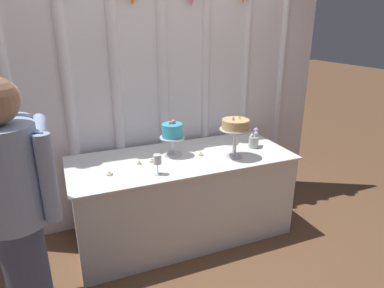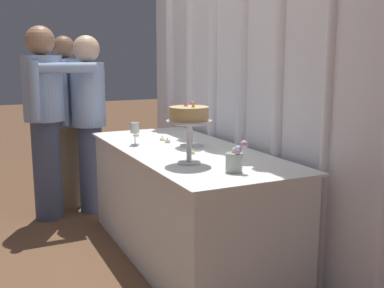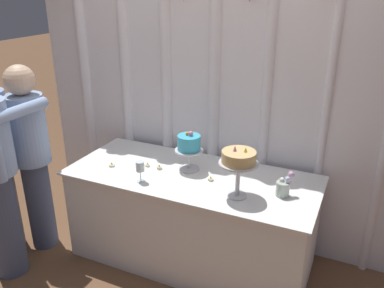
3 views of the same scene
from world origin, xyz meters
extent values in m
plane|color=brown|center=(0.00, 0.00, 0.00)|extent=(24.00, 24.00, 0.00)
cube|color=white|center=(0.00, 0.57, 1.26)|extent=(3.33, 0.04, 2.53)
cylinder|color=white|center=(-1.29, 0.55, 1.26)|extent=(0.10, 0.10, 2.53)
cylinder|color=white|center=(-0.84, 0.55, 1.26)|extent=(0.09, 0.09, 2.53)
cylinder|color=white|center=(-0.44, 0.55, 1.26)|extent=(0.10, 0.10, 2.53)
cylinder|color=white|center=(-0.01, 0.55, 1.26)|extent=(0.10, 0.10, 2.53)
cylinder|color=white|center=(0.42, 0.55, 1.26)|extent=(0.08, 0.08, 2.53)
cylinder|color=white|center=(0.87, 0.55, 1.26)|extent=(0.06, 0.06, 2.53)
cylinder|color=white|center=(1.30, 0.55, 1.26)|extent=(0.06, 0.06, 2.53)
cube|color=white|center=(0.00, 0.10, 0.37)|extent=(1.86, 0.76, 0.75)
cube|color=white|center=(0.00, 0.10, 0.76)|extent=(1.91, 0.81, 0.01)
cylinder|color=silver|center=(-0.06, 0.18, 0.77)|extent=(0.16, 0.16, 0.01)
cylinder|color=silver|center=(-0.06, 0.18, 0.85)|extent=(0.02, 0.02, 0.15)
cylinder|color=silver|center=(-0.06, 0.18, 0.93)|extent=(0.22, 0.22, 0.01)
cylinder|color=#3DB2D1|center=(-0.06, 0.18, 0.99)|extent=(0.18, 0.18, 0.12)
sphere|color=pink|center=(-0.04, 0.18, 1.07)|extent=(0.04, 0.04, 0.04)
sphere|color=orange|center=(-0.07, 0.18, 1.06)|extent=(0.02, 0.02, 0.02)
cylinder|color=silver|center=(0.42, -0.07, 0.77)|extent=(0.13, 0.13, 0.01)
cylinder|color=silver|center=(0.42, -0.07, 0.89)|extent=(0.03, 0.03, 0.23)
cylinder|color=silver|center=(0.42, -0.07, 1.01)|extent=(0.27, 0.27, 0.01)
cylinder|color=#DBB775|center=(0.42, -0.07, 1.06)|extent=(0.23, 0.23, 0.08)
cone|color=yellow|center=(0.46, -0.06, 1.12)|extent=(0.02, 0.02, 0.04)
cone|color=pink|center=(0.39, -0.07, 1.12)|extent=(0.03, 0.03, 0.04)
cylinder|color=silver|center=(-0.29, -0.15, 0.77)|extent=(0.06, 0.06, 0.00)
cylinder|color=silver|center=(-0.29, -0.15, 0.81)|extent=(0.01, 0.01, 0.08)
cylinder|color=silver|center=(-0.29, -0.15, 0.89)|extent=(0.06, 0.06, 0.07)
cylinder|color=#B2C1B2|center=(0.70, 0.07, 0.82)|extent=(0.09, 0.09, 0.10)
sphere|color=#CC9EC6|center=(0.73, 0.07, 0.88)|extent=(0.03, 0.03, 0.03)
sphere|color=#CC9EC6|center=(0.74, 0.11, 0.92)|extent=(0.04, 0.04, 0.04)
sphere|color=white|center=(0.68, 0.08, 0.88)|extent=(0.04, 0.04, 0.04)
sphere|color=silver|center=(0.72, 0.08, 0.89)|extent=(0.04, 0.04, 0.04)
cylinder|color=beige|center=(-0.64, -0.03, 0.77)|extent=(0.05, 0.05, 0.02)
sphere|color=#F9CC4C|center=(-0.64, -0.03, 0.79)|extent=(0.01, 0.01, 0.01)
cylinder|color=beige|center=(-0.38, 0.09, 0.77)|extent=(0.04, 0.04, 0.02)
sphere|color=#F9CC4C|center=(-0.38, 0.09, 0.79)|extent=(0.01, 0.01, 0.01)
cylinder|color=beige|center=(-0.27, 0.08, 0.77)|extent=(0.04, 0.04, 0.02)
sphere|color=#F9CC4C|center=(-0.27, 0.08, 0.79)|extent=(0.01, 0.01, 0.01)
cylinder|color=beige|center=(0.17, 0.07, 0.77)|extent=(0.04, 0.04, 0.02)
sphere|color=#F9CC4C|center=(0.17, 0.07, 0.79)|extent=(0.01, 0.01, 0.01)
cylinder|color=#4C5675|center=(-1.24, -0.26, 0.39)|extent=(0.24, 0.24, 0.78)
cylinder|color=#93ADD6|center=(-1.24, -0.26, 1.06)|extent=(0.34, 0.34, 0.55)
cube|color=#232328|center=(-1.24, -0.39, 1.09)|extent=(0.04, 0.01, 0.35)
cylinder|color=#93ADD6|center=(-1.05, -0.47, 1.30)|extent=(0.08, 0.49, 0.08)
cube|color=black|center=(-1.05, -0.71, 1.30)|extent=(0.06, 0.02, 0.12)
cylinder|color=#4C5675|center=(-1.22, -0.64, 0.43)|extent=(0.32, 0.32, 0.85)
cylinder|color=#93ADD6|center=(-1.22, -0.64, 1.12)|extent=(0.44, 0.44, 0.54)
cylinder|color=#93ADD6|center=(-1.03, -0.73, 1.12)|extent=(0.08, 0.08, 0.48)
camera|label=1|loc=(-0.95, -2.43, 1.86)|focal=31.62mm
camera|label=2|loc=(2.81, -1.20, 1.37)|focal=43.50mm
camera|label=3|loc=(1.13, -2.36, 2.13)|focal=37.31mm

